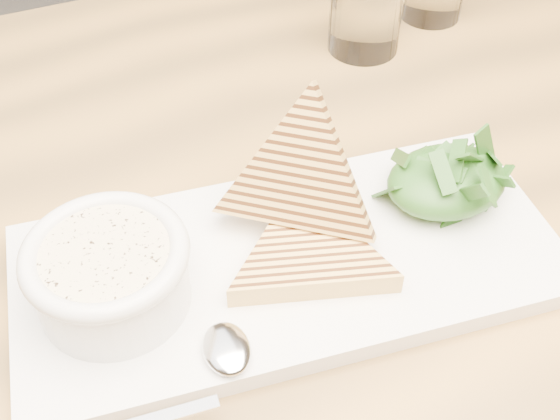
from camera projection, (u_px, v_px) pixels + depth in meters
name	position (u px, v px, depth m)	size (l,w,h in m)	color
table_top	(408.00, 191.00, 0.66)	(1.33, 0.89, 0.04)	olive
table_leg_br	(558.00, 111.00, 1.34)	(0.06, 0.06, 0.69)	olive
platter	(290.00, 263.00, 0.56)	(0.43, 0.19, 0.02)	white
soup_bowl	(112.00, 280.00, 0.51)	(0.11, 0.11, 0.04)	white
soup	(105.00, 255.00, 0.49)	(0.09, 0.09, 0.01)	beige
bowl_rim	(105.00, 253.00, 0.49)	(0.12, 0.12, 0.01)	white
sandwich_flat	(309.00, 254.00, 0.54)	(0.15, 0.15, 0.02)	#D6A653
sandwich_lean	(300.00, 178.00, 0.54)	(0.15, 0.15, 0.08)	#D6A653
salad_base	(447.00, 181.00, 0.59)	(0.10, 0.08, 0.04)	#134013
arugula_pile	(448.00, 175.00, 0.58)	(0.11, 0.10, 0.05)	#386520
spoon_bowl	(227.00, 348.00, 0.49)	(0.03, 0.05, 0.01)	silver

